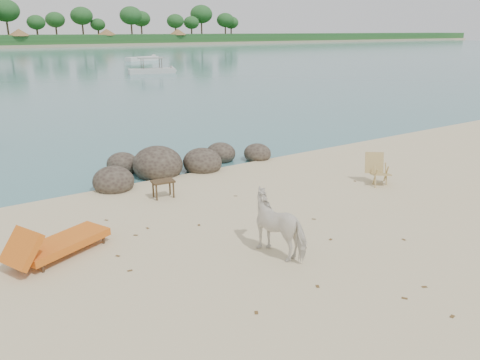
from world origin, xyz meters
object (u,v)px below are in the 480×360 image
object	(u,v)px
cow	(281,225)
deck_chair	(381,171)
side_table	(163,190)
lounge_chair	(64,239)
boulders	(172,165)

from	to	relation	value
cow	deck_chair	bearing A→B (deg)	-174.20
side_table	lounge_chair	xyz separation A→B (m)	(-3.10, -1.93, 0.10)
boulders	deck_chair	bearing A→B (deg)	-46.80
cow	side_table	distance (m)	4.40
deck_chair	cow	bearing A→B (deg)	-121.92
cow	deck_chair	xyz separation A→B (m)	(5.21, 1.83, -0.17)
boulders	cow	world-z (taller)	cow
side_table	deck_chair	xyz separation A→B (m)	(5.80, -2.52, 0.22)
side_table	deck_chair	bearing A→B (deg)	-17.67
cow	lounge_chair	xyz separation A→B (m)	(-3.70, 2.41, -0.28)
lounge_chair	deck_chair	distance (m)	8.92
boulders	lounge_chair	size ratio (longest dim) A/B	2.83
boulders	lounge_chair	xyz separation A→B (m)	(-4.45, -4.16, 0.12)
side_table	boulders	bearing A→B (deg)	64.68
cow	side_table	bearing A→B (deg)	-95.78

